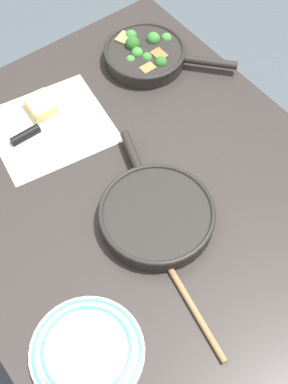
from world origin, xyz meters
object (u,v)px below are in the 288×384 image
(skillet_broccoli, at_px, (146,54))
(dinner_plate_stack, at_px, (87,351))
(skillet_eggs, at_px, (156,215))
(wooden_spoon, at_px, (173,273))
(cheese_block, at_px, (41,106))
(grater_knife, at_px, (38,129))

(skillet_broccoli, distance_m, dinner_plate_stack, 0.89)
(skillet_eggs, bearing_deg, wooden_spoon, 175.86)
(cheese_block, bearing_deg, skillet_eggs, 4.57)
(skillet_eggs, bearing_deg, dinner_plate_stack, 136.98)
(wooden_spoon, bearing_deg, dinner_plate_stack, 106.68)
(skillet_broccoli, xyz_separation_m, grater_knife, (0.04, -0.40, -0.02))
(wooden_spoon, bearing_deg, cheese_block, 8.10)
(skillet_broccoli, height_order, wooden_spoon, skillet_broccoli)
(wooden_spoon, xyz_separation_m, dinner_plate_stack, (0.03, -0.26, 0.00))
(cheese_block, relative_size, dinner_plate_stack, 0.36)
(skillet_broccoli, distance_m, cheese_block, 0.36)
(cheese_block, bearing_deg, wooden_spoon, -1.95)
(cheese_block, bearing_deg, dinner_plate_stack, -23.32)
(skillet_eggs, relative_size, dinner_plate_stack, 1.61)
(skillet_eggs, bearing_deg, grater_knife, 30.20)
(wooden_spoon, xyz_separation_m, grater_knife, (-0.56, -0.02, 0.00))
(grater_knife, xyz_separation_m, cheese_block, (-0.06, 0.05, 0.01))
(grater_knife, relative_size, dinner_plate_stack, 0.95)
(skillet_broccoli, xyz_separation_m, skillet_eggs, (0.46, -0.32, -0.00))
(skillet_broccoli, height_order, grater_knife, skillet_broccoli)
(skillet_eggs, distance_m, cheese_block, 0.48)
(skillet_broccoli, distance_m, grater_knife, 0.40)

